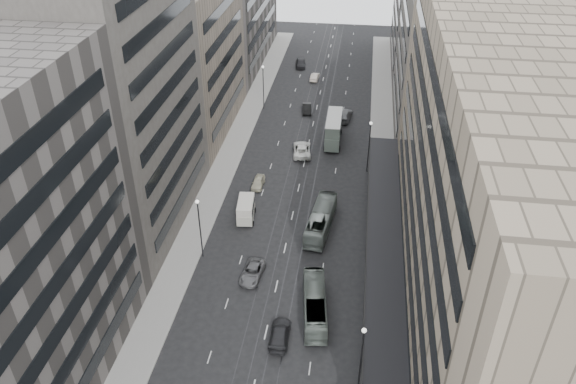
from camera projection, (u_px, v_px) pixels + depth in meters
The scene contains 24 objects.
ground at pixel (264, 339), 57.43m from camera, with size 220.00×220.00×0.00m, color black.
sidewalk_right at pixel (382, 164), 87.07m from camera, with size 4.00×125.00×0.15m, color gray.
sidewalk_left at pixel (231, 153), 89.83m from camera, with size 4.00×125.00×0.15m, color gray.
department_store at pixel (497, 191), 53.40m from camera, with size 19.20×60.00×30.00m.
building_right_mid at pixel (447, 60), 91.44m from camera, with size 15.00×28.00×24.00m, color #45413B.
building_right_far at pixel (434, 0), 115.19m from camera, with size 15.00×32.00×28.00m, color #615C58.
building_left_b at pixel (110, 99), 66.31m from camera, with size 15.00×26.00×34.00m, color #45413B.
building_left_c at pixel (181, 57), 91.14m from camera, with size 15.00×28.00×25.00m, color gray.
lamp_right_near at pixel (362, 353), 49.32m from camera, with size 0.44×0.44×8.32m.
lamp_right_far at pixel (369, 141), 82.45m from camera, with size 0.44×0.44×8.32m.
lamp_left_near at pixel (199, 222), 65.63m from camera, with size 0.44×0.44×8.32m.
lamp_left_far at pixel (263, 82), 101.24m from camera, with size 0.44×0.44×8.32m.
bus_near at pixel (315, 304), 59.76m from camera, with size 2.29×9.79×2.73m, color slate.
bus_far at pixel (321, 220), 72.37m from camera, with size 2.46×10.51×2.93m, color #909B94.
double_decker at pixel (334, 129), 91.67m from camera, with size 2.64×8.45×4.61m.
panel_van at pixel (246, 209), 74.18m from camera, with size 2.60×4.70×2.84m.
sedan_2 at pixel (252, 272), 65.07m from camera, with size 2.22×4.82×1.34m, color slate.
sedan_3 at pixel (280, 334), 57.12m from camera, with size 2.01×4.93×1.43m, color #242426.
sedan_4 at pixel (258, 182), 81.42m from camera, with size 1.58×3.92×1.34m, color beige.
sedan_5 at pixel (307, 108), 102.47m from camera, with size 1.52×4.36×1.44m, color black.
sedan_6 at pixel (302, 149), 89.39m from camera, with size 2.71×5.89×1.64m, color white.
sedan_7 at pixel (344, 115), 99.83m from camera, with size 2.35×5.77×1.67m, color #5D5D60.
sedan_8 at pixel (301, 63), 121.61m from camera, with size 2.01×5.00×1.70m, color black.
sedan_9 at pixel (315, 77), 115.43m from camera, with size 1.44×4.14×1.36m, color beige.
Camera 1 is at (7.86, -39.01, 44.16)m, focal length 35.00 mm.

